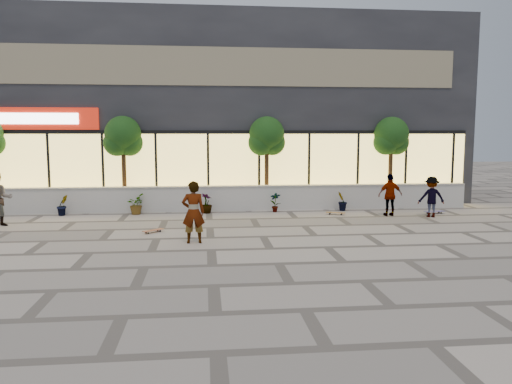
{
  "coord_description": "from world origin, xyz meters",
  "views": [
    {
      "loc": [
        -0.17,
        -13.5,
        3.2
      ],
      "look_at": [
        1.5,
        2.51,
        1.3
      ],
      "focal_mm": 35.0,
      "sensor_mm": 36.0,
      "label": 1
    }
  ],
  "objects": [
    {
      "name": "shrub_b",
      "position": [
        -5.7,
        6.45,
        0.41
      ],
      "size": [
        0.57,
        0.57,
        0.81
      ],
      "primitive_type": "imported",
      "rotation": [
        0.0,
        0.0,
        0.82
      ],
      "color": "#183E13",
      "rests_on": "ground"
    },
    {
      "name": "tree_midwest",
      "position": [
        -3.5,
        7.7,
        2.99
      ],
      "size": [
        1.6,
        1.5,
        3.92
      ],
      "color": "#3F2A16",
      "rests_on": "ground"
    },
    {
      "name": "shrub_e",
      "position": [
        2.7,
        6.45,
        0.41
      ],
      "size": [
        0.46,
        0.35,
        0.81
      ],
      "primitive_type": "imported",
      "rotation": [
        0.0,
        0.0,
        3.28
      ],
      "color": "#183E13",
      "rests_on": "ground"
    },
    {
      "name": "retail_building",
      "position": [
        -0.0,
        12.49,
        4.25
      ],
      "size": [
        24.0,
        9.17,
        8.5
      ],
      "color": "#232328",
      "rests_on": "ground"
    },
    {
      "name": "planter_wall",
      "position": [
        0.0,
        7.0,
        0.52
      ],
      "size": [
        22.0,
        0.42,
        1.04
      ],
      "color": "beige",
      "rests_on": "ground"
    },
    {
      "name": "skater_right_near",
      "position": [
        7.0,
        5.03,
        0.82
      ],
      "size": [
        0.97,
        0.43,
        1.64
      ],
      "primitive_type": "imported",
      "rotation": [
        0.0,
        0.0,
        3.18
      ],
      "color": "white",
      "rests_on": "ground"
    },
    {
      "name": "skateboard_center",
      "position": [
        -1.84,
        2.63,
        0.07
      ],
      "size": [
        0.68,
        0.63,
        0.09
      ],
      "rotation": [
        0.0,
        0.0,
        0.72
      ],
      "color": "brown",
      "rests_on": "ground"
    },
    {
      "name": "skateboard_right_far",
      "position": [
        8.98,
        5.36,
        0.09
      ],
      "size": [
        0.88,
        0.37,
        0.1
      ],
      "rotation": [
        0.0,
        0.0,
        0.18
      ],
      "color": "#4E4782",
      "rests_on": "ground"
    },
    {
      "name": "shrub_d",
      "position": [
        -0.1,
        6.45,
        0.41
      ],
      "size": [
        0.64,
        0.64,
        0.81
      ],
      "primitive_type": "imported",
      "rotation": [
        0.0,
        0.0,
        2.46
      ],
      "color": "#183E13",
      "rests_on": "ground"
    },
    {
      "name": "skateboard_right_near",
      "position": [
        4.98,
        5.53,
        0.08
      ],
      "size": [
        0.77,
        0.48,
        0.09
      ],
      "rotation": [
        0.0,
        0.0,
        -0.42
      ],
      "color": "olive",
      "rests_on": "ground"
    },
    {
      "name": "tree_mideast",
      "position": [
        2.5,
        7.7,
        2.99
      ],
      "size": [
        1.6,
        1.5,
        3.92
      ],
      "color": "#3F2A16",
      "rests_on": "ground"
    },
    {
      "name": "shrub_f",
      "position": [
        5.5,
        6.45,
        0.41
      ],
      "size": [
        0.55,
        0.57,
        0.81
      ],
      "primitive_type": "imported",
      "rotation": [
        0.0,
        0.0,
        4.1
      ],
      "color": "#183E13",
      "rests_on": "ground"
    },
    {
      "name": "skater_center",
      "position": [
        -0.5,
        0.97,
        0.91
      ],
      "size": [
        0.69,
        0.48,
        1.83
      ],
      "primitive_type": "imported",
      "rotation": [
        0.0,
        0.0,
        3.2
      ],
      "color": "white",
      "rests_on": "ground"
    },
    {
      "name": "tree_east",
      "position": [
        8.0,
        7.7,
        2.99
      ],
      "size": [
        1.6,
        1.5,
        3.92
      ],
      "color": "#3F2A16",
      "rests_on": "ground"
    },
    {
      "name": "skater_right_far",
      "position": [
        8.48,
        4.63,
        0.78
      ],
      "size": [
        1.07,
        0.71,
        1.55
      ],
      "primitive_type": "imported",
      "rotation": [
        0.0,
        0.0,
        3.01
      ],
      "color": "maroon",
      "rests_on": "ground"
    },
    {
      "name": "shrub_c",
      "position": [
        -2.9,
        6.45,
        0.41
      ],
      "size": [
        0.68,
        0.77,
        0.81
      ],
      "primitive_type": "imported",
      "rotation": [
        0.0,
        0.0,
        1.64
      ],
      "color": "#183E13",
      "rests_on": "ground"
    },
    {
      "name": "ground",
      "position": [
        0.0,
        0.0,
        0.0
      ],
      "size": [
        80.0,
        80.0,
        0.0
      ],
      "primitive_type": "plane",
      "color": "#A79C91",
      "rests_on": "ground"
    }
  ]
}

